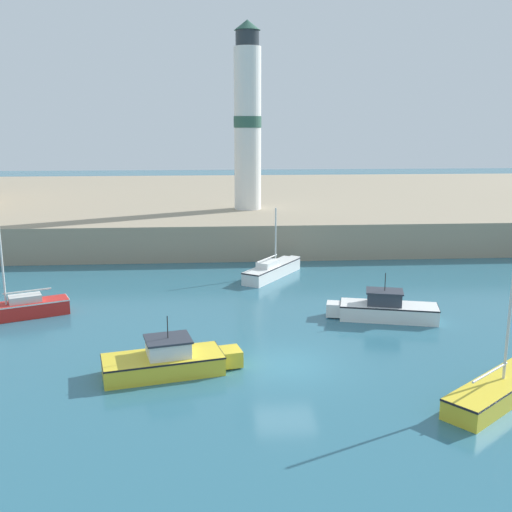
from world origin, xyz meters
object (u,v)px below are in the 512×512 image
motorboat_white_0 (385,309)px  sailboat_white_2 (273,269)px  sailboat_red_4 (13,309)px  motorboat_yellow_1 (168,360)px  lighthouse (248,120)px  sailboat_yellow_3 (499,389)px

motorboat_white_0 → sailboat_white_2: sailboat_white_2 is taller
motorboat_white_0 → sailboat_red_4: bearing=175.6°
motorboat_yellow_1 → sailboat_red_4: bearing=138.5°
motorboat_white_0 → sailboat_red_4: (-18.60, 1.44, -0.06)m
sailboat_red_4 → motorboat_white_0: bearing=-4.4°
sailboat_red_4 → lighthouse: 25.53m
lighthouse → sailboat_red_4: bearing=-123.0°
motorboat_yellow_1 → sailboat_red_4: sailboat_red_4 is taller
sailboat_white_2 → sailboat_red_4: sailboat_red_4 is taller
sailboat_white_2 → lighthouse: lighthouse is taller
sailboat_white_2 → sailboat_yellow_3: (6.31, -17.82, -0.05)m
motorboat_yellow_1 → sailboat_white_2: (5.58, 14.62, -0.05)m
sailboat_red_4 → sailboat_yellow_3: bearing=-27.5°
motorboat_yellow_1 → lighthouse: 29.15m
motorboat_yellow_1 → sailboat_red_4: size_ratio=1.01×
motorboat_yellow_1 → sailboat_yellow_3: 12.32m
motorboat_yellow_1 → lighthouse: size_ratio=0.38×
sailboat_red_4 → lighthouse: (12.96, 19.93, 9.32)m
sailboat_yellow_3 → sailboat_white_2: bearing=109.5°
sailboat_red_4 → lighthouse: lighthouse is taller
motorboat_yellow_1 → sailboat_red_4: (-8.24, 7.30, -0.05)m
sailboat_red_4 → lighthouse: bearing=57.0°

